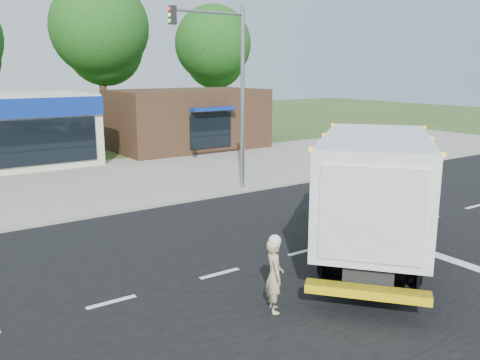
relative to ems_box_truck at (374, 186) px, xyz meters
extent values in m
plane|color=#385123|center=(-1.35, 1.35, -2.12)|extent=(120.00, 120.00, 0.00)
cube|color=black|center=(-1.35, 1.35, -2.11)|extent=(60.00, 14.00, 0.02)
cube|color=gray|center=(-1.35, 9.55, -2.06)|extent=(60.00, 2.40, 0.12)
cube|color=gray|center=(-1.35, 15.35, -2.11)|extent=(60.00, 9.00, 0.02)
cube|color=silver|center=(-7.35, 1.35, -2.10)|extent=(1.20, 0.15, 0.01)
cube|color=silver|center=(-4.35, 1.35, -2.10)|extent=(1.20, 0.15, 0.01)
cube|color=silver|center=(-1.35, 1.35, -2.10)|extent=(1.20, 0.15, 0.01)
cube|color=silver|center=(1.65, 1.35, -2.10)|extent=(1.20, 0.15, 0.01)
cube|color=silver|center=(4.65, 1.35, -2.10)|extent=(1.20, 0.15, 0.01)
cube|color=silver|center=(7.65, 1.35, -2.10)|extent=(1.20, 0.15, 0.01)
cube|color=silver|center=(1.65, -1.65, -2.10)|extent=(0.40, 7.00, 0.01)
cube|color=black|center=(-0.69, -0.59, -1.34)|extent=(4.99, 4.46, 0.39)
cube|color=silver|center=(2.34, 1.97, -0.39)|extent=(3.26, 3.28, 2.35)
cube|color=black|center=(3.15, 2.66, -0.16)|extent=(1.50, 1.73, 1.01)
cube|color=white|center=(-0.69, -0.59, 0.23)|extent=(6.00, 5.65, 2.62)
cube|color=silver|center=(-2.84, -2.40, 0.17)|extent=(1.49, 1.75, 2.12)
cube|color=yellow|center=(-3.00, -2.53, -1.50)|extent=(2.03, 2.30, 0.20)
cube|color=orange|center=(-0.69, -0.59, 1.51)|extent=(5.85, 5.54, 0.09)
cylinder|color=black|center=(1.69, 2.82, -1.58)|extent=(1.04, 0.95, 1.07)
cylinder|color=black|center=(3.06, 1.20, -1.58)|extent=(1.04, 0.95, 1.07)
cylinder|color=black|center=(-2.01, -0.24, -1.58)|extent=(1.04, 0.95, 1.07)
cylinder|color=black|center=(-0.57, -1.94, -1.58)|extent=(1.04, 0.95, 1.07)
imported|color=tan|center=(-4.46, -1.13, -1.27)|extent=(0.63, 0.73, 1.70)
sphere|color=white|center=(-4.46, -1.13, -0.45)|extent=(0.28, 0.28, 0.28)
cube|color=#382316|center=(5.65, 21.35, -0.12)|extent=(10.00, 6.00, 4.00)
cube|color=navy|center=(5.65, 18.25, 0.78)|extent=(3.00, 1.20, 0.20)
cube|color=black|center=(5.65, 18.30, -0.62)|extent=(3.00, 0.12, 2.20)
cylinder|color=gray|center=(1.65, 8.95, 1.88)|extent=(0.18, 0.18, 8.00)
cylinder|color=gray|center=(-0.05, 8.95, 5.48)|extent=(3.40, 0.12, 0.12)
cube|color=black|center=(-1.65, 8.95, 5.28)|extent=(0.25, 0.25, 0.70)
cylinder|color=#332114|center=(2.65, 29.35, 1.80)|extent=(0.56, 0.56, 7.84)
sphere|color=#144614|center=(2.65, 29.35, 6.28)|extent=(7.39, 7.39, 7.39)
sphere|color=#144614|center=(3.15, 29.85, 4.83)|extent=(5.82, 5.82, 5.82)
cylinder|color=#332114|center=(12.65, 29.35, 1.38)|extent=(0.56, 0.56, 7.00)
sphere|color=#144614|center=(12.65, 29.35, 5.38)|extent=(6.60, 6.60, 6.60)
sphere|color=#144614|center=(13.15, 29.85, 4.08)|extent=(5.20, 5.20, 5.20)
camera|label=1|loc=(-11.08, -9.44, 3.25)|focal=38.00mm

